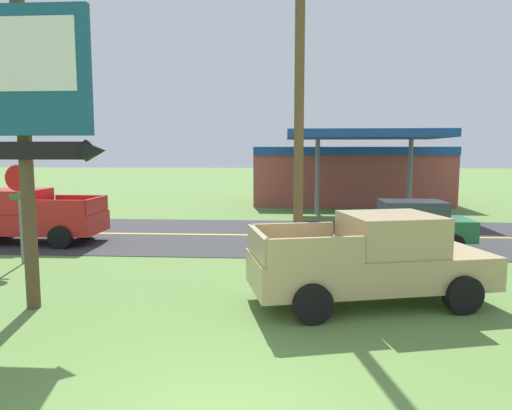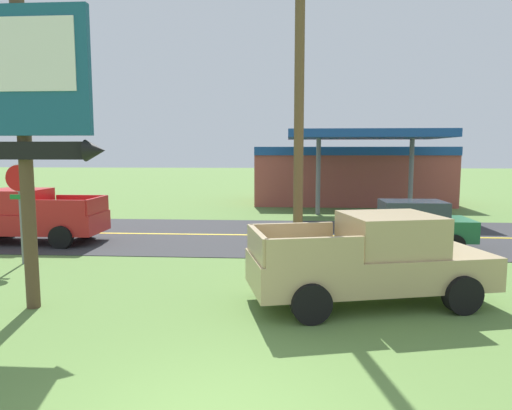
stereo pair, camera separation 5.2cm
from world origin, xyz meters
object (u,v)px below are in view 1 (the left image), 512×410
motel_sign (21,99)px  pickup_tan_parked_on_lawn (373,260)px  pickup_red_on_road (28,217)px  gas_station (349,173)px  utility_pole (299,75)px  car_green_mid_lane (408,224)px  stop_sign (19,196)px

motel_sign → pickup_tan_parked_on_lawn: bearing=7.5°
motel_sign → pickup_red_on_road: 8.78m
pickup_tan_parked_on_lawn → gas_station: bearing=84.0°
utility_pole → car_green_mid_lane: (3.89, 3.64, -4.48)m
pickup_tan_parked_on_lawn → car_green_mid_lane: size_ratio=1.31×
stop_sign → utility_pole: (8.12, -0.52, 3.29)m
gas_station → car_green_mid_lane: (0.18, -14.16, -1.11)m
pickup_tan_parked_on_lawn → car_green_mid_lane: bearing=69.1°
stop_sign → pickup_tan_parked_on_lawn: stop_sign is taller
car_green_mid_lane → pickup_tan_parked_on_lawn: bearing=-110.9°
pickup_tan_parked_on_lawn → pickup_red_on_road: bearing=151.8°
motel_sign → stop_sign: (-2.49, 3.88, -2.33)m
pickup_tan_parked_on_lawn → pickup_red_on_road: same height
stop_sign → pickup_red_on_road: size_ratio=0.57×
stop_sign → utility_pole: utility_pole is taller
pickup_red_on_road → gas_station: bearing=46.6°
utility_pole → stop_sign: bearing=176.4°
pickup_tan_parked_on_lawn → utility_pole: bearing=123.2°
stop_sign → gas_station: bearing=55.6°
motel_sign → car_green_mid_lane: 12.34m
stop_sign → pickup_tan_parked_on_lawn: bearing=-16.8°
pickup_red_on_road → car_green_mid_lane: size_ratio=1.24×
motel_sign → utility_pole: utility_pole is taller
pickup_red_on_road → car_green_mid_lane: 13.59m
utility_pole → gas_station: size_ratio=0.83×
gas_station → pickup_red_on_road: size_ratio=2.31×
utility_pole → pickup_red_on_road: 11.23m
pickup_tan_parked_on_lawn → pickup_red_on_road: (-11.28, 6.06, 0.00)m
pickup_tan_parked_on_lawn → stop_sign: bearing=163.2°
motel_sign → pickup_tan_parked_on_lawn: 8.03m
car_green_mid_lane → stop_sign: bearing=-165.4°
utility_pole → pickup_red_on_road: utility_pole is taller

